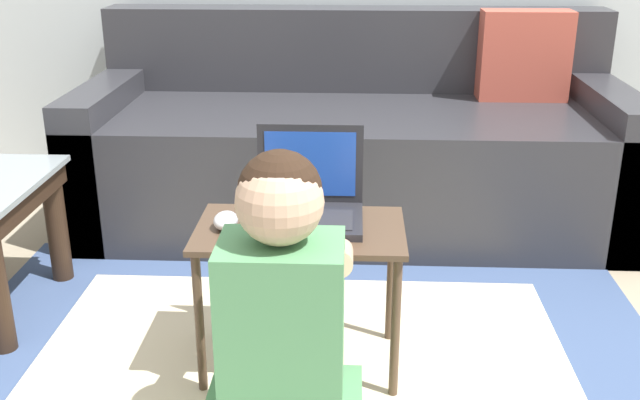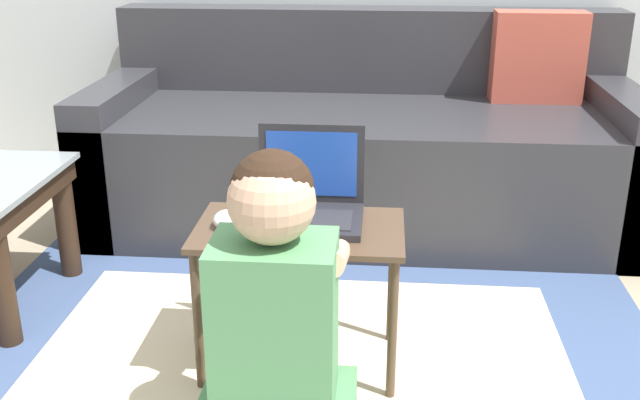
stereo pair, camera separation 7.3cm
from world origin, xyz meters
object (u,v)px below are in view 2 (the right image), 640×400
object	(u,v)px
computer_mouse	(225,219)
person_seated	(275,328)
laptop	(309,206)
couch	(366,148)
laptop_desk	(300,248)

from	to	relation	value
computer_mouse	person_seated	world-z (taller)	person_seated
laptop	computer_mouse	size ratio (longest dim) A/B	3.21
couch	laptop	distance (m)	1.11
laptop	computer_mouse	distance (m)	0.22
couch	computer_mouse	world-z (taller)	couch
computer_mouse	person_seated	xyz separation A→B (m)	(0.18, -0.36, -0.11)
laptop_desk	person_seated	size ratio (longest dim) A/B	0.74
laptop_desk	person_seated	world-z (taller)	person_seated
laptop	couch	bearing A→B (deg)	83.35
couch	laptop	bearing A→B (deg)	-96.65
couch	computer_mouse	xyz separation A→B (m)	(-0.34, -1.16, 0.14)
couch	person_seated	world-z (taller)	couch
laptop_desk	computer_mouse	world-z (taller)	computer_mouse
couch	computer_mouse	size ratio (longest dim) A/B	23.62
laptop	computer_mouse	bearing A→B (deg)	-162.39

